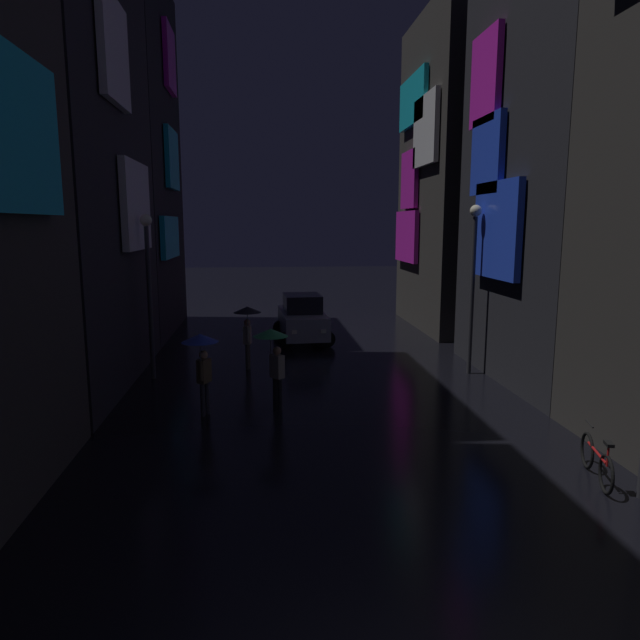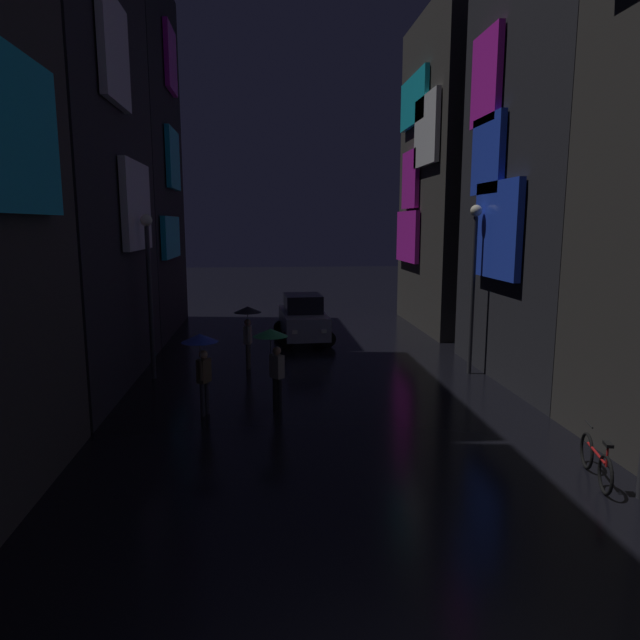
% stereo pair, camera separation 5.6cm
% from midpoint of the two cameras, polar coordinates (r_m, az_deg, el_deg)
% --- Properties ---
extents(building_left_mid, '(4.25, 8.89, 18.11)m').
position_cam_midpoint_polar(building_left_mid, '(18.88, -25.95, 21.85)').
color(building_left_mid, '#232328').
rests_on(building_left_mid, ground).
extents(building_left_far, '(4.25, 7.82, 15.08)m').
position_cam_midpoint_polar(building_left_far, '(26.68, -19.32, 15.06)').
color(building_left_far, black).
rests_on(building_left_far, ground).
extents(building_right_mid, '(4.25, 7.20, 12.37)m').
position_cam_midpoint_polar(building_right_mid, '(18.91, 23.36, 13.16)').
color(building_right_mid, '#232328').
rests_on(building_right_mid, ground).
extents(building_right_far, '(4.25, 7.54, 13.84)m').
position_cam_midpoint_polar(building_right_far, '(27.35, 13.87, 13.87)').
color(building_right_far, '#33302D').
rests_on(building_right_far, ground).
extents(pedestrian_midstreet_left_blue, '(0.90, 0.90, 2.12)m').
position_cam_midpoint_polar(pedestrian_midstreet_left_blue, '(14.29, -11.90, -3.11)').
color(pedestrian_midstreet_left_blue, '#2D2D38').
rests_on(pedestrian_midstreet_left_blue, ground).
extents(pedestrian_far_right_black, '(0.90, 0.90, 2.12)m').
position_cam_midpoint_polar(pedestrian_far_right_black, '(18.72, -7.36, 0.01)').
color(pedestrian_far_right_black, '#38332D').
rests_on(pedestrian_far_right_black, ground).
extents(pedestrian_midstreet_centre_green, '(0.90, 0.90, 2.12)m').
position_cam_midpoint_polar(pedestrian_midstreet_centre_green, '(14.64, -4.85, -2.62)').
color(pedestrian_midstreet_centre_green, black).
rests_on(pedestrian_midstreet_centre_green, ground).
extents(bicycle_parked_at_storefront, '(0.51, 1.78, 0.96)m').
position_cam_midpoint_polar(bicycle_parked_at_storefront, '(12.12, 25.81, -12.55)').
color(bicycle_parked_at_storefront, black).
rests_on(bicycle_parked_at_storefront, ground).
extents(car_distant, '(2.39, 4.21, 1.92)m').
position_cam_midpoint_polar(car_distant, '(23.35, -1.84, 0.14)').
color(car_distant, '#99999E').
rests_on(car_distant, ground).
extents(streetlamp_right_far, '(0.36, 0.36, 5.34)m').
position_cam_midpoint_polar(streetlamp_right_far, '(18.51, 14.99, 4.91)').
color(streetlamp_right_far, '#2D2D33').
rests_on(streetlamp_right_far, ground).
extents(streetlamp_left_far, '(0.36, 0.36, 5.05)m').
position_cam_midpoint_polar(streetlamp_left_far, '(18.06, -16.85, 4.22)').
color(streetlamp_left_far, '#2D2D33').
rests_on(streetlamp_left_far, ground).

